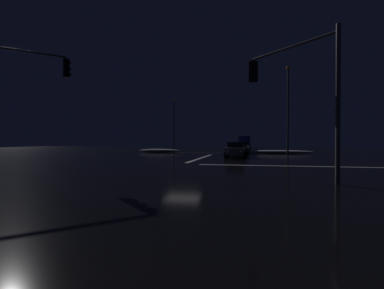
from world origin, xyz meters
name	(u,v)px	position (x,y,z in m)	size (l,w,h in m)	color
ground	(183,165)	(0.00, 0.00, -0.05)	(120.00, 120.00, 0.10)	black
stop_line_north	(201,158)	(0.00, 7.75, 0.00)	(0.35, 13.22, 0.01)	white
centre_line_ns	(216,153)	(0.00, 19.35, 0.00)	(22.00, 0.15, 0.01)	yellow
crosswalk_bar_east	(297,166)	(7.85, 0.00, 0.00)	(13.22, 0.40, 0.01)	white
snow_bank_left_curb	(159,151)	(-8.55, 20.25, 0.25)	(6.27, 1.50, 0.51)	white
snow_bank_right_curb	(279,152)	(8.55, 19.94, 0.23)	(8.88, 1.50, 0.45)	white
sedan_gray	(236,149)	(3.25, 9.75, 0.80)	(2.02, 4.33, 1.57)	slate
sedan_black	(236,148)	(3.04, 15.15, 0.80)	(2.02, 4.33, 1.57)	black
sedan_green	(241,147)	(3.35, 20.38, 0.80)	(2.02, 4.33, 1.57)	#14512D
sedan_silver	(244,146)	(3.65, 26.31, 0.80)	(2.02, 4.33, 1.57)	#B7B7BC
sedan_red	(242,146)	(3.03, 32.90, 0.80)	(2.02, 4.33, 1.57)	maroon
sedan_white	(243,145)	(3.03, 39.23, 0.80)	(2.02, 4.33, 1.57)	silver
box_truck	(245,141)	(3.27, 46.31, 1.71)	(2.68, 8.28, 3.08)	navy
traffic_signal_se	(295,82)	(6.78, -6.78, 4.29)	(3.49, 3.49, 6.18)	#4C4C51
traffic_signal_sw	(22,85)	(-7.07, -7.07, 4.63)	(2.95, 2.95, 6.78)	#4C4C51
streetlamp_right_near	(288,105)	(8.85, 13.35, 5.74)	(0.44, 0.44, 10.06)	#424247
streetlamp_left_far	(174,121)	(-8.85, 29.35, 5.29)	(0.44, 0.44, 9.19)	#424247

